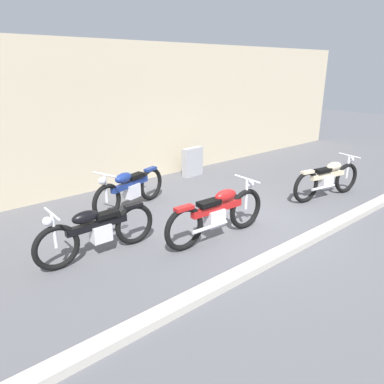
# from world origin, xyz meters

# --- Properties ---
(ground_plane) EXTENTS (40.00, 40.00, 0.00)m
(ground_plane) POSITION_xyz_m (0.00, 0.00, 0.00)
(ground_plane) COLOR #56565B
(building_wall) EXTENTS (18.00, 0.30, 3.57)m
(building_wall) POSITION_xyz_m (0.00, 3.95, 1.78)
(building_wall) COLOR beige
(building_wall) RESTS_ON ground_plane
(curb_strip) EXTENTS (18.00, 0.24, 0.12)m
(curb_strip) POSITION_xyz_m (0.00, -1.27, 0.06)
(curb_strip) COLOR #B7B2A8
(curb_strip) RESTS_ON ground_plane
(stone_marker) EXTENTS (0.66, 0.24, 0.81)m
(stone_marker) POSITION_xyz_m (1.47, 3.23, 0.40)
(stone_marker) COLOR #9E9EA3
(stone_marker) RESTS_ON ground_plane
(helmet) EXTENTS (0.24, 0.24, 0.24)m
(helmet) POSITION_xyz_m (0.72, 0.84, 0.12)
(helmet) COLOR black
(helmet) RESTS_ON ground_plane
(motorcycle_cream) EXTENTS (2.11, 0.65, 0.95)m
(motorcycle_cream) POSITION_xyz_m (2.73, -0.21, 0.46)
(motorcycle_cream) COLOR black
(motorcycle_cream) RESTS_ON ground_plane
(motorcycle_black) EXTENTS (2.10, 0.58, 0.94)m
(motorcycle_black) POSITION_xyz_m (-2.72, 0.69, 0.45)
(motorcycle_black) COLOR black
(motorcycle_black) RESTS_ON ground_plane
(motorcycle_blue) EXTENTS (2.11, 0.88, 0.98)m
(motorcycle_blue) POSITION_xyz_m (-1.24, 2.13, 0.47)
(motorcycle_blue) COLOR black
(motorcycle_blue) RESTS_ON ground_plane
(motorcycle_red) EXTENTS (2.24, 0.63, 1.01)m
(motorcycle_red) POSITION_xyz_m (-0.78, -0.10, 0.48)
(motorcycle_red) COLOR black
(motorcycle_red) RESTS_ON ground_plane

